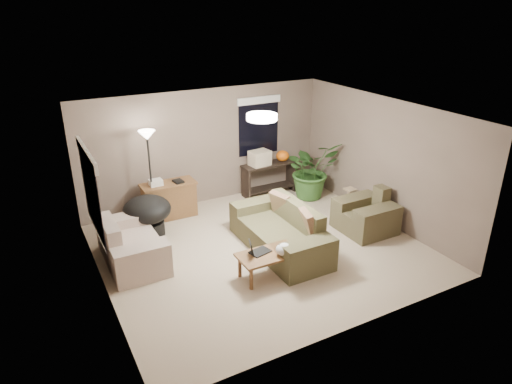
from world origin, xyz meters
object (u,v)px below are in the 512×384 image
desk (169,200)px  houseplant (311,176)px  floor_lamp (148,147)px  loveseat (130,247)px  main_sofa (281,234)px  console_table (269,176)px  armchair (366,216)px  coffee_table (268,257)px  cat_scratching_post (349,201)px  papasan_chair (147,214)px

desk → houseplant: (3.17, -0.52, 0.14)m
floor_lamp → loveseat: bearing=-121.1°
loveseat → main_sofa: bearing=-18.3°
loveseat → console_table: 3.89m
armchair → console_table: (-0.75, 2.48, 0.14)m
armchair → houseplant: size_ratio=0.76×
coffee_table → console_table: 3.45m
houseplant → cat_scratching_post: 1.10m
papasan_chair → main_sofa: bearing=-39.6°
coffee_table → floor_lamp: floor_lamp is taller
console_table → papasan_chair: size_ratio=1.34×
loveseat → papasan_chair: bearing=56.0°
loveseat → desk: (1.17, 1.41, 0.08)m
main_sofa → console_table: 2.56m
papasan_chair → houseplant: 3.80m
papasan_chair → cat_scratching_post: (4.10, -0.92, -0.25)m
desk → cat_scratching_post: bearing=-23.7°
coffee_table → cat_scratching_post: size_ratio=2.00×
loveseat → armchair: (4.34, -0.99, 0.00)m
papasan_chair → houseplant: (3.80, 0.09, 0.05)m
floor_lamp → houseplant: bearing=-7.3°
loveseat → armchair: bearing=-12.8°
armchair → cat_scratching_post: (0.30, 0.87, -0.08)m
desk → coffee_table: bearing=-76.5°
loveseat → armchair: same height
armchair → floor_lamp: bearing=146.5°
coffee_table → main_sofa: bearing=45.5°
main_sofa → houseplant: bearing=43.4°
desk → cat_scratching_post: (3.48, -1.53, -0.16)m
cat_scratching_post → houseplant: bearing=106.9°
houseplant → coffee_table: bearing=-136.0°
main_sofa → floor_lamp: 3.05m
loveseat → coffee_table: loveseat is taller
loveseat → papasan_chair: loveseat is taller
houseplant → console_table: bearing=141.4°
loveseat → houseplant: size_ratio=1.22×
armchair → houseplant: bearing=90.1°
coffee_table → floor_lamp: bearing=110.4°
loveseat → papasan_chair: (0.54, 0.80, 0.17)m
desk → papasan_chair: bearing=-135.8°
armchair → console_table: size_ratio=0.77×
main_sofa → floor_lamp: size_ratio=1.15×
coffee_table → loveseat: bearing=141.3°
armchair → cat_scratching_post: armchair is taller
coffee_table → cat_scratching_post: (2.78, 1.38, -0.14)m
console_table → houseplant: houseplant is taller
console_table → floor_lamp: 3.02m
desk → floor_lamp: floor_lamp is taller
armchair → papasan_chair: bearing=154.8°
floor_lamp → cat_scratching_post: (3.83, -1.46, -1.38)m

